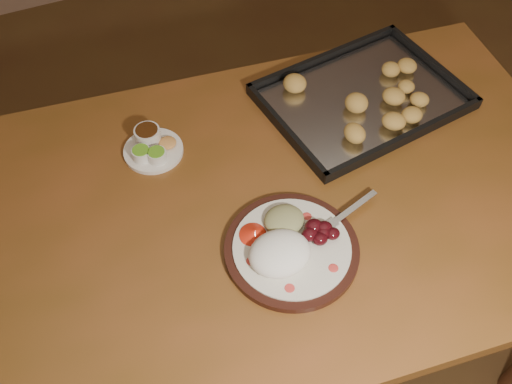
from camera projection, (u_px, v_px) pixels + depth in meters
name	position (u px, v px, depth m)	size (l,w,h in m)	color
ground	(276.00, 291.00, 1.97)	(4.00, 4.00, 0.00)	brown
dining_table	(266.00, 225.00, 1.35)	(1.60, 1.07, 0.75)	brown
dinner_plate	(289.00, 246.00, 1.18)	(0.37, 0.28, 0.07)	black
condiment_saucer	(152.00, 146.00, 1.35)	(0.14, 0.14, 0.05)	silver
baking_tray	(362.00, 96.00, 1.46)	(0.52, 0.41, 0.05)	black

